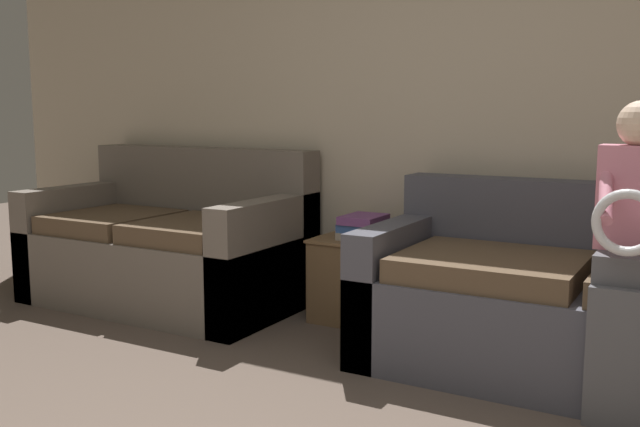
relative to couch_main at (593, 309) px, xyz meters
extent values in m
cube|color=beige|center=(-0.68, 0.56, 0.96)|extent=(7.30, 0.06, 2.55)
cube|color=#4C4C56|center=(0.00, -0.04, -0.10)|extent=(2.04, 0.92, 0.44)
cube|color=#4C4C56|center=(0.00, 0.32, 0.33)|extent=(2.04, 0.20, 0.42)
cube|color=#4C4C56|center=(-0.94, -0.04, 0.01)|extent=(0.16, 0.92, 0.64)
cube|color=brown|center=(-0.43, -0.14, 0.18)|extent=(0.81, 0.68, 0.11)
cube|color=#70665B|center=(-2.53, 0.01, -0.09)|extent=(1.68, 0.95, 0.45)
cube|color=#70665B|center=(-2.53, 0.39, 0.39)|extent=(1.68, 0.20, 0.51)
cube|color=#70665B|center=(-3.29, 0.01, 0.04)|extent=(0.16, 0.95, 0.70)
cube|color=#70665B|center=(-1.77, 0.01, 0.04)|extent=(0.16, 0.95, 0.70)
cube|color=brown|center=(-2.87, -0.09, 0.19)|extent=(0.64, 0.71, 0.11)
cube|color=brown|center=(-2.19, -0.09, 0.19)|extent=(0.64, 0.71, 0.11)
cube|color=#56565B|center=(0.18, -0.50, -0.04)|extent=(0.24, 0.10, 0.55)
cube|color=#56565B|center=(0.18, -0.36, 0.29)|extent=(0.24, 0.28, 0.11)
cube|color=#D17A8E|center=(0.18, -0.29, 0.55)|extent=(0.28, 0.14, 0.41)
torus|color=silver|center=(0.18, -0.56, 0.48)|extent=(0.25, 0.04, 0.25)
cylinder|color=#D17A8E|center=(0.08, -0.43, 0.58)|extent=(0.10, 0.31, 0.23)
cube|color=brown|center=(-1.30, 0.29, -0.08)|extent=(0.49, 0.43, 0.48)
cube|color=brown|center=(-1.30, 0.29, 0.16)|extent=(0.51, 0.45, 0.02)
cube|color=gray|center=(-1.30, 0.29, 0.18)|extent=(0.19, 0.28, 0.04)
cube|color=#33569E|center=(-1.30, 0.27, 0.23)|extent=(0.19, 0.24, 0.05)
cube|color=#7A4284|center=(-1.28, 0.28, 0.27)|extent=(0.21, 0.27, 0.05)
camera|label=1|loc=(0.46, -3.29, 0.88)|focal=40.00mm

